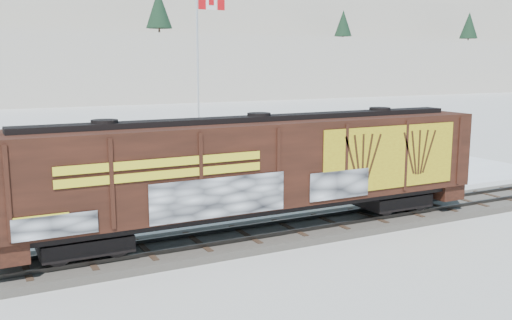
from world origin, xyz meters
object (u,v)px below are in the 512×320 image
car_silver (140,199)px  flagpole (200,108)px  car_white (323,178)px  hopper_railcar (259,166)px  car_dark (396,172)px

car_silver → flagpole: bearing=-39.4°
flagpole → car_white: bearing=-62.6°
hopper_railcar → car_white: bearing=40.3°
flagpole → car_dark: bearing=-40.8°
flagpole → car_white: size_ratio=2.60×
car_silver → car_white: size_ratio=1.02×
car_dark → car_white: bearing=108.2°
car_silver → car_dark: car_silver is taller
car_white → car_dark: 5.04m
flagpole → car_silver: flagpole is taller
car_dark → flagpole: bearing=68.5°
flagpole → car_silver: (-6.22, -8.02, -3.37)m
hopper_railcar → car_dark: hopper_railcar is taller
car_silver → car_white: car_silver is taller
hopper_railcar → car_dark: bearing=25.9°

